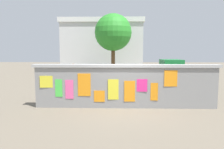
{
  "coord_description": "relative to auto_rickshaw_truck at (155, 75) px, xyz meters",
  "views": [
    {
      "loc": [
        -0.3,
        -8.86,
        2.35
      ],
      "look_at": [
        -0.61,
        1.43,
        1.24
      ],
      "focal_mm": 34.37,
      "sensor_mm": 36.0,
      "label": 1
    }
  ],
  "objects": [
    {
      "name": "tree_roadside",
      "position": [
        -2.81,
        6.6,
        3.18
      ],
      "size": [
        3.42,
        3.42,
        5.81
      ],
      "color": "brown",
      "rests_on": "ground"
    },
    {
      "name": "motorcycle",
      "position": [
        -2.64,
        -3.35,
        -0.44
      ],
      "size": [
        1.9,
        0.56,
        0.87
      ],
      "color": "black",
      "rests_on": "ground"
    },
    {
      "name": "ground",
      "position": [
        -2.01,
        3.41,
        -0.9
      ],
      "size": [
        60.0,
        60.0,
        0.0
      ],
      "primitive_type": "plane",
      "color": "#6B6051"
    },
    {
      "name": "bicycle_near",
      "position": [
        -5.27,
        -3.12,
        -0.54
      ],
      "size": [
        1.71,
        0.44,
        0.95
      ],
      "color": "black",
      "rests_on": "ground"
    },
    {
      "name": "poster_wall",
      "position": [
        -2.02,
        -4.6,
        0.03
      ],
      "size": [
        7.73,
        0.42,
        1.82
      ],
      "color": "gray",
      "rests_on": "ground"
    },
    {
      "name": "auto_rickshaw_truck",
      "position": [
        0.0,
        0.0,
        0.0
      ],
      "size": [
        3.65,
        1.63,
        1.85
      ],
      "color": "black",
      "rests_on": "ground"
    },
    {
      "name": "person_bystander",
      "position": [
        -5.07,
        -0.48,
        0.09
      ],
      "size": [
        0.36,
        0.36,
        1.62
      ],
      "color": "purple",
      "rests_on": "ground"
    },
    {
      "name": "person_walking",
      "position": [
        1.11,
        -2.75,
        0.09
      ],
      "size": [
        0.46,
        0.46,
        1.62
      ],
      "color": "#D83F72",
      "rests_on": "ground"
    },
    {
      "name": "building_background",
      "position": [
        -4.15,
        11.71,
        2.1
      ],
      "size": [
        9.16,
        5.02,
        5.95
      ],
      "color": "silver",
      "rests_on": "ground"
    }
  ]
}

